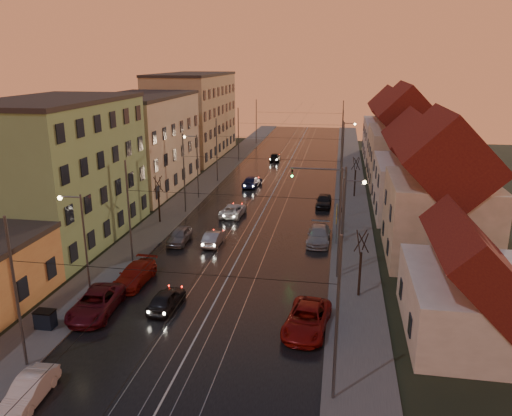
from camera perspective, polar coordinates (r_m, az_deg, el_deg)
The scene contains 49 objects.
ground at distance 33.70m, azimuth -6.18°, elevation -13.29°, with size 160.00×160.00×0.00m, color black.
road at distance 70.54m, azimuth 2.58°, elevation 2.93°, with size 16.00×120.00×0.04m, color black.
sidewalk_left at distance 72.39m, azimuth -5.31°, elevation 3.28°, with size 4.00×120.00×0.15m, color #4C4C4C.
sidewalk_right at distance 70.05m, azimuth 10.73°, elevation 2.60°, with size 4.00×120.00×0.15m, color #4C4C4C.
tram_rail_0 at distance 70.83m, azimuth 0.81°, elevation 3.03°, with size 0.06×120.00×0.03m, color gray.
tram_rail_1 at distance 70.63m, azimuth 1.96°, elevation 2.98°, with size 0.06×120.00×0.03m, color gray.
tram_rail_2 at distance 70.44m, azimuth 3.20°, elevation 2.93°, with size 0.06×120.00×0.03m, color gray.
tram_rail_3 at distance 70.30m, azimuth 4.36°, elevation 2.88°, with size 0.06×120.00×0.03m, color gray.
apartment_left_1 at distance 50.38m, azimuth -21.52°, elevation 3.74°, with size 10.00×18.00×13.00m, color #729C63.
apartment_left_2 at distance 68.04m, azimuth -12.92°, elevation 7.16°, with size 10.00×20.00×12.00m, color #B5A78C.
apartment_left_3 at distance 90.34m, azimuth -7.16°, elevation 10.35°, with size 10.00×24.00×14.00m, color tan.
house_right_0 at distance 34.17m, azimuth 23.67°, elevation -8.75°, with size 8.16×10.20×5.80m.
house_right_1 at distance 45.31m, azimuth 20.33°, elevation 1.14°, with size 8.67×10.20×10.80m.
house_right_2 at distance 57.96m, azimuth 18.05°, elevation 3.77°, with size 9.18×12.24×9.20m.
house_right_3 at distance 72.37m, azimuth 16.53°, elevation 7.28°, with size 9.18×14.28×11.50m.
house_right_4 at distance 90.20m, azimuth 15.24°, elevation 8.64°, with size 9.18×16.32×10.00m.
catenary_pole_l_0 at distance 30.37m, azimuth -25.71°, elevation -8.94°, with size 0.16×0.16×9.00m, color #595B60.
catenary_pole_r_0 at distance 25.21m, azimuth 9.22°, elevation -12.72°, with size 0.16×0.16×9.00m, color #595B60.
catenary_pole_l_1 at distance 42.52m, azimuth -14.30°, elevation -0.64°, with size 0.16×0.16×9.00m, color #595B60.
catenary_pole_r_1 at distance 39.00m, azimuth 9.53°, elevation -1.91°, with size 0.16×0.16×9.00m, color #595B60.
catenary_pole_l_2 at distance 56.06m, azimuth -8.21°, elevation 3.86°, with size 0.16×0.16×9.00m, color #595B60.
catenary_pole_r_2 at distance 53.44m, azimuth 9.67°, elevation 3.16°, with size 0.16×0.16×9.00m, color #595B60.
catenary_pole_l_3 at distance 70.20m, azimuth -4.51°, elevation 6.57°, with size 0.16×0.16×9.00m, color #595B60.
catenary_pole_r_3 at distance 68.13m, azimuth 9.75°, elevation 6.07°, with size 0.16×0.16×9.00m, color #595B60.
catenary_pole_l_4 at distance 84.64m, azimuth -2.03°, elevation 8.34°, with size 0.16×0.16×9.00m, color #595B60.
catenary_pole_r_4 at distance 82.92m, azimuth 9.81°, elevation 7.94°, with size 0.16×0.16×9.00m, color #595B60.
catenary_pole_l_5 at distance 102.17m, azimuth 0.03°, elevation 9.79°, with size 0.16×0.16×9.00m, color #595B60.
catenary_pole_r_5 at distance 100.76m, azimuth 9.85°, elevation 9.45°, with size 0.16×0.16×9.00m, color #595B60.
street_lamp_0 at distance 36.70m, azimuth -19.41°, elevation -3.22°, with size 1.75×0.32×8.00m.
street_lamp_1 at distance 39.84m, azimuth 10.29°, elevation -0.97°, with size 1.75×0.32×8.00m.
street_lamp_2 at distance 61.73m, azimuth -7.00°, elevation 5.46°, with size 1.75×0.32×8.00m.
street_lamp_3 at distance 74.96m, azimuth 10.18°, elevation 7.30°, with size 1.75×0.32×8.00m.
traffic_light_mast at distance 47.59m, azimuth 8.90°, elevation 1.65°, with size 5.30×0.32×7.20m.
bare_tree_0 at distance 53.41m, azimuth -11.05°, elevation 0.85°, with size 1.09×1.09×5.11m.
bare_tree_1 at distance 36.94m, azimuth 11.84°, elevation -6.46°, with size 1.09×1.09×5.11m.
bare_tree_2 at distance 63.67m, azimuth 11.27°, elevation 3.39°, with size 1.09×1.09×5.11m.
driving_car_0 at distance 35.92m, azimuth -10.22°, elevation -10.21°, with size 1.63×4.06×1.38m, color black.
driving_car_1 at distance 47.03m, azimuth -4.86°, elevation -3.42°, with size 1.39×4.00×1.32m, color #A1A0A6.
driving_car_2 at distance 55.40m, azimuth -2.61°, elevation -0.24°, with size 2.21×4.80×1.33m, color silver.
driving_car_3 at distance 68.11m, azimuth -0.46°, elevation 3.05°, with size 2.01×4.94×1.43m, color #171C45.
driving_car_4 at distance 85.57m, azimuth 2.19°, elevation 5.86°, with size 1.69×4.20×1.43m, color black.
parked_left_0 at distance 29.31m, azimuth -24.48°, elevation -18.40°, with size 1.39×3.97×1.31m, color silver.
parked_left_1 at distance 36.33m, azimuth -17.84°, elevation -10.33°, with size 2.57×5.58×1.55m, color #520E18.
parked_left_2 at distance 40.12m, azimuth -13.67°, elevation -7.40°, with size 2.06×5.06×1.47m, color maroon.
parked_left_3 at distance 47.84m, azimuth -8.73°, elevation -3.15°, with size 1.67×4.14×1.41m, color gray.
parked_right_0 at distance 32.88m, azimuth 5.83°, elevation -12.54°, with size 2.57×5.56×1.55m, color maroon.
parked_right_1 at distance 47.68m, azimuth 7.18°, elevation -3.09°, with size 2.11×5.19×1.51m, color #A1A2A7.
parked_right_2 at distance 59.35m, azimuth 7.75°, elevation 0.84°, with size 1.71×4.24×1.44m, color black.
dumpster at distance 35.53m, azimuth -22.94°, elevation -11.67°, with size 1.20×0.80×1.10m, color black.
Camera 1 is at (8.34, -28.01, 16.79)m, focal length 35.00 mm.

